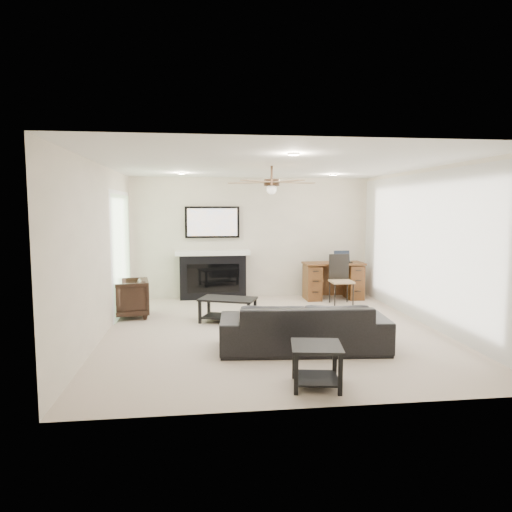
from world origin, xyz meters
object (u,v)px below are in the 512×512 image
object	(u,v)px
armchair	(127,298)
desk	(333,281)
sofa	(303,326)
fireplace_unit	(213,253)
coffee_table	(228,310)

from	to	relation	value
armchair	desk	world-z (taller)	desk
sofa	desk	distance (m)	3.53
armchair	desk	bearing A→B (deg)	97.00
sofa	fireplace_unit	xyz separation A→B (m)	(-1.08, 3.58, 0.64)
fireplace_unit	coffee_table	bearing A→B (deg)	-84.72
sofa	coffee_table	distance (m)	1.84
coffee_table	desk	xyz separation A→B (m)	(2.27, 1.65, 0.18)
armchair	fireplace_unit	world-z (taller)	fireplace_unit
fireplace_unit	desk	xyz separation A→B (m)	(2.46, -0.33, -0.57)
sofa	desk	world-z (taller)	desk
armchair	coffee_table	world-z (taller)	armchair
sofa	fireplace_unit	distance (m)	3.79
armchair	coffee_table	xyz separation A→B (m)	(1.70, -0.55, -0.13)
sofa	armchair	distance (m)	3.37
armchair	desk	xyz separation A→B (m)	(3.97, 1.10, 0.05)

